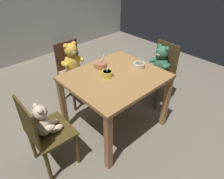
% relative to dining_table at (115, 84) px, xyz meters
% --- Properties ---
extents(ground_plane, '(5.20, 5.20, 0.04)m').
position_rel_dining_table_xyz_m(ground_plane, '(0.00, 0.00, -0.64)').
color(ground_plane, gray).
extents(dining_table, '(1.00, 0.87, 0.72)m').
position_rel_dining_table_xyz_m(dining_table, '(0.00, 0.00, 0.00)').
color(dining_table, '#A77440').
rests_on(dining_table, ground_plane).
extents(teddy_chair_near_right, '(0.39, 0.42, 0.83)m').
position_rel_dining_table_xyz_m(teddy_chair_near_right, '(0.85, 0.01, -0.07)').
color(teddy_chair_near_right, '#49371C').
rests_on(teddy_chair_near_right, ground_plane).
extents(teddy_chair_far_center, '(0.38, 0.40, 0.88)m').
position_rel_dining_table_xyz_m(teddy_chair_far_center, '(-0.03, 0.78, -0.05)').
color(teddy_chair_far_center, '#492C20').
rests_on(teddy_chair_far_center, ground_plane).
extents(teddy_chair_near_left, '(0.38, 0.42, 0.83)m').
position_rel_dining_table_xyz_m(teddy_chair_near_left, '(-0.85, 0.04, -0.11)').
color(teddy_chair_near_left, '#4A3B17').
rests_on(teddy_chair_near_left, ground_plane).
extents(porridge_bowl_terracotta_far_center, '(0.16, 0.15, 0.13)m').
position_rel_dining_table_xyz_m(porridge_bowl_terracotta_far_center, '(0.02, 0.26, 0.14)').
color(porridge_bowl_terracotta_far_center, '#B5734C').
rests_on(porridge_bowl_terracotta_far_center, dining_table).
extents(porridge_bowl_yellow_center, '(0.11, 0.11, 0.12)m').
position_rel_dining_table_xyz_m(porridge_bowl_yellow_center, '(-0.07, 0.05, 0.14)').
color(porridge_bowl_yellow_center, yellow).
rests_on(porridge_bowl_yellow_center, dining_table).
extents(porridge_bowl_cream_near_right, '(0.13, 0.14, 0.12)m').
position_rel_dining_table_xyz_m(porridge_bowl_cream_near_right, '(0.33, -0.04, 0.13)').
color(porridge_bowl_cream_near_right, beige).
rests_on(porridge_bowl_cream_near_right, dining_table).
extents(metal_pail, '(0.29, 0.29, 0.24)m').
position_rel_dining_table_xyz_m(metal_pail, '(0.72, 2.15, -0.50)').
color(metal_pail, '#93969B').
rests_on(metal_pail, ground_plane).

